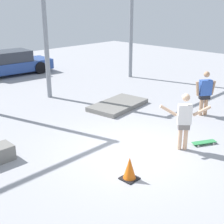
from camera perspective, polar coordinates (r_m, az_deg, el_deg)
ground_plane at (r=9.00m, az=3.58°, el=-6.93°), size 36.00×36.00×0.00m
skateboarder at (r=8.88m, az=13.10°, el=-1.23°), size 1.01×1.10×1.66m
skateboard at (r=9.69m, az=16.48°, el=-5.33°), size 0.76×0.54×0.08m
manual_pad at (r=12.48m, az=1.11°, el=1.32°), size 2.56×1.64×0.17m
canopy_support_right at (r=15.19m, az=-3.44°, el=17.39°), size 5.61×0.20×5.55m
parked_car_blue at (r=18.85m, az=-18.26°, el=8.45°), size 4.74×2.25×1.36m
bystander at (r=11.85m, az=16.63°, el=3.55°), size 0.70×0.52×1.65m
traffic_cone at (r=7.51m, az=3.24°, el=-10.29°), size 0.39×0.39×0.58m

